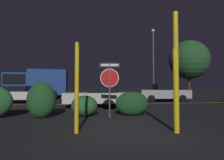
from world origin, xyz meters
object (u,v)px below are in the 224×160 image
object	(u,v)px
passing_car_1	(19,94)
tree_0	(189,60)
passing_car_2	(100,96)
street_lamp	(153,57)
stop_sign	(110,78)
yellow_pole_right	(176,72)
delivery_truck	(36,83)
hedge_bush_1	(41,100)
hedge_bush_2	(84,106)
yellow_pole_left	(77,87)
passing_car_3	(164,93)
hedge_bush_3	(132,103)

from	to	relation	value
passing_car_1	tree_0	xyz separation A→B (m)	(18.30, 6.76, 4.04)
passing_car_2	street_lamp	world-z (taller)	street_lamp
stop_sign	tree_0	size ratio (longest dim) A/B	0.32
tree_0	passing_car_1	bearing A→B (deg)	-159.71
yellow_pole_right	delivery_truck	distance (m)	16.55
passing_car_1	passing_car_2	xyz separation A→B (m)	(6.32, -3.42, 0.03)
hedge_bush_1	passing_car_2	world-z (taller)	hedge_bush_1
street_lamp	hedge_bush_2	bearing A→B (deg)	-123.15
yellow_pole_left	delivery_truck	bearing A→B (deg)	111.20
passing_car_3	passing_car_1	bearing A→B (deg)	91.79
hedge_bush_2	passing_car_2	size ratio (longest dim) A/B	0.26
hedge_bush_2	street_lamp	world-z (taller)	street_lamp
stop_sign	yellow_pole_left	size ratio (longest dim) A/B	0.90
stop_sign	passing_car_1	distance (m)	9.82
passing_car_3	delivery_truck	distance (m)	12.89
yellow_pole_right	hedge_bush_1	world-z (taller)	yellow_pole_right
passing_car_2	tree_0	distance (m)	16.22
tree_0	passing_car_2	bearing A→B (deg)	-139.62
hedge_bush_3	passing_car_3	size ratio (longest dim) A/B	0.35
yellow_pole_left	delivery_truck	xyz separation A→B (m)	(-5.45, 14.04, 0.36)
yellow_pole_left	passing_car_3	distance (m)	11.41
stop_sign	tree_0	xyz separation A→B (m)	(11.75, 14.02, 3.05)
yellow_pole_right	yellow_pole_left	bearing A→B (deg)	174.47
yellow_pole_right	passing_car_2	bearing A→B (deg)	106.61
passing_car_3	yellow_pole_right	bearing A→B (deg)	161.87
hedge_bush_1	hedge_bush_2	world-z (taller)	hedge_bush_1
delivery_truck	street_lamp	distance (m)	12.95
hedge_bush_2	delivery_truck	world-z (taller)	delivery_truck
stop_sign	yellow_pole_left	bearing A→B (deg)	-111.43
hedge_bush_2	passing_car_2	world-z (taller)	passing_car_2
hedge_bush_1	tree_0	size ratio (longest dim) A/B	0.21
delivery_truck	passing_car_2	bearing A→B (deg)	-145.25
stop_sign	hedge_bush_2	xyz separation A→B (m)	(-1.08, 0.49, -1.21)
stop_sign	passing_car_1	xyz separation A→B (m)	(-6.54, 7.26, -0.99)
yellow_pole_right	delivery_truck	size ratio (longest dim) A/B	0.57
yellow_pole_right	passing_car_1	world-z (taller)	yellow_pole_right
stop_sign	hedge_bush_2	bearing A→B (deg)	161.25
yellow_pole_right	delivery_truck	xyz separation A→B (m)	(-8.30, 14.32, -0.09)
stop_sign	hedge_bush_3	xyz separation A→B (m)	(1.07, 0.45, -1.13)
delivery_truck	passing_car_3	bearing A→B (deg)	-115.60
hedge_bush_2	delivery_truck	bearing A→B (deg)	116.17
hedge_bush_2	hedge_bush_3	size ratio (longest dim) A/B	0.77
delivery_truck	tree_0	world-z (taller)	tree_0
stop_sign	delivery_truck	xyz separation A→B (m)	(-6.62, 11.76, -0.01)
passing_car_1	delivery_truck	xyz separation A→B (m)	(-0.07, 4.50, 0.98)
hedge_bush_1	hedge_bush_3	bearing A→B (deg)	2.79
passing_car_3	delivery_truck	xyz separation A→B (m)	(-11.97, 4.70, 0.92)
yellow_pole_right	hedge_bush_3	bearing A→B (deg)	101.57
yellow_pole_left	hedge_bush_1	size ratio (longest dim) A/B	1.74
hedge_bush_1	passing_car_1	distance (m)	7.92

